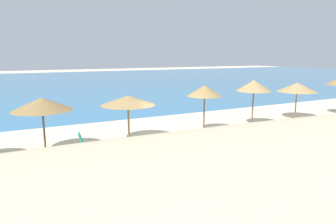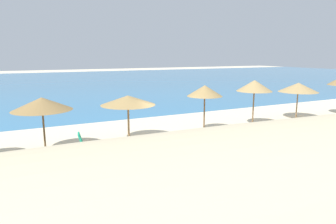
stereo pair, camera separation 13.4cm
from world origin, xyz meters
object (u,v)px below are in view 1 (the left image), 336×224
beach_umbrella_3 (42,104)px  beach_umbrella_7 (297,87)px  beach_umbrella_5 (205,91)px  lounge_chair_2 (70,149)px  beach_umbrella_4 (128,100)px  beach_umbrella_6 (254,86)px

beach_umbrella_3 → beach_umbrella_7: size_ratio=0.99×
beach_umbrella_5 → lounge_chair_2: bearing=-172.4°
beach_umbrella_3 → beach_umbrella_4: 3.85m
beach_umbrella_6 → beach_umbrella_4: bearing=179.3°
beach_umbrella_3 → beach_umbrella_6: (11.66, -0.14, 0.26)m
beach_umbrella_5 → beach_umbrella_6: beach_umbrella_6 is taller
beach_umbrella_3 → lounge_chair_2: bearing=-51.2°
beach_umbrella_4 → beach_umbrella_6: (7.82, -0.10, 0.36)m
beach_umbrella_6 → beach_umbrella_3: bearing=179.3°
beach_umbrella_3 → beach_umbrella_7: beach_umbrella_3 is taller
lounge_chair_2 → beach_umbrella_7: bearing=-74.8°
beach_umbrella_6 → beach_umbrella_7: 4.02m
beach_umbrella_3 → beach_umbrella_5: bearing=-0.8°
beach_umbrella_5 → beach_umbrella_6: (3.47, -0.02, 0.12)m
beach_umbrella_3 → beach_umbrella_6: size_ratio=0.89×
beach_umbrella_3 → beach_umbrella_5: beach_umbrella_5 is taller
beach_umbrella_5 → beach_umbrella_7: beach_umbrella_5 is taller
beach_umbrella_4 → lounge_chair_2: bearing=-160.5°
beach_umbrella_5 → lounge_chair_2: (-7.31, -0.98, -1.95)m
lounge_chair_2 → beach_umbrella_4: bearing=-59.9°
beach_umbrella_3 → beach_umbrella_7: bearing=0.4°
beach_umbrella_6 → beach_umbrella_5: bearing=179.6°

